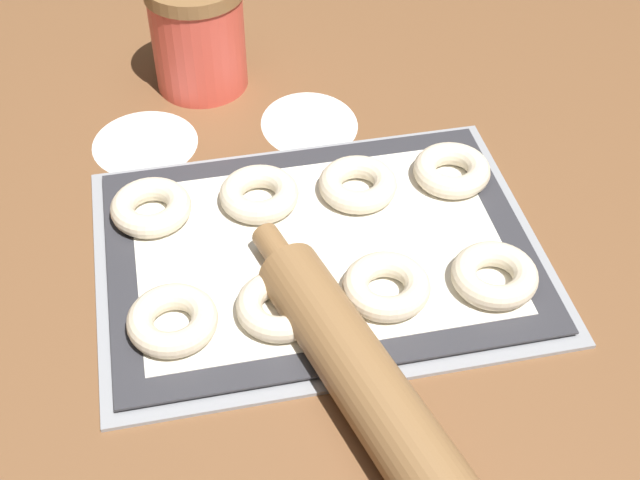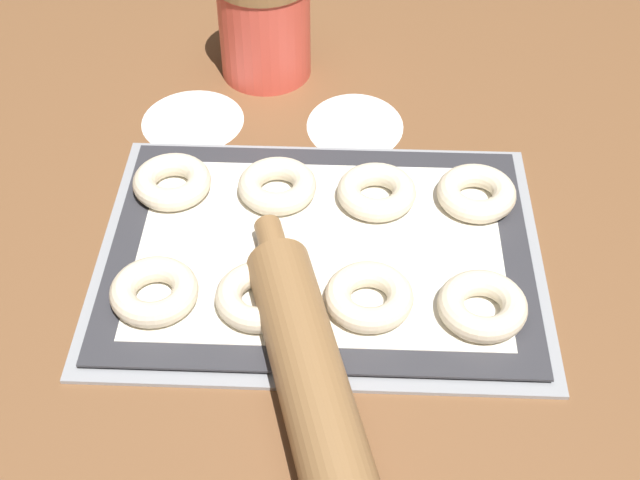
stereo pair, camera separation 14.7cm
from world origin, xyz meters
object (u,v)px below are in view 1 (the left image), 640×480
object	(u,v)px
rolling_pin	(397,430)
bagel_front_far_left	(172,320)
bagel_front_far_right	(494,275)
bagel_back_far_left	(151,207)
bagel_back_mid_right	(358,184)
bagel_back_mid_left	(259,194)
flour_canister	(198,34)
bagel_back_far_right	(452,170)
baking_tray	(320,254)
bagel_front_mid_right	(386,286)
bagel_front_mid_left	(281,305)

from	to	relation	value
rolling_pin	bagel_front_far_left	bearing A→B (deg)	136.56
bagel_front_far_right	bagel_back_far_left	xyz separation A→B (m)	(-0.30, 0.16, 0.00)
bagel_back_mid_right	bagel_back_mid_left	bearing A→B (deg)	176.86
bagel_back_far_left	flour_canister	xyz separation A→B (m)	(0.08, 0.24, 0.04)
bagel_back_mid_right	bagel_back_far_right	distance (m)	0.10
bagel_back_mid_left	bagel_back_far_right	distance (m)	0.20
bagel_back_far_right	baking_tray	bearing A→B (deg)	-154.50
rolling_pin	baking_tray	bearing A→B (deg)	93.67
baking_tray	bagel_back_mid_right	distance (m)	0.09
baking_tray	rolling_pin	xyz separation A→B (m)	(0.01, -0.22, 0.02)
bagel_front_mid_right	bagel_back_far_right	world-z (taller)	same
bagel_back_mid_left	rolling_pin	xyz separation A→B (m)	(0.06, -0.30, 0.01)
bagel_back_mid_right	flour_canister	distance (m)	0.28
bagel_back_mid_left	bagel_back_mid_right	world-z (taller)	same
bagel_front_mid_left	bagel_front_far_right	bearing A→B (deg)	-1.05
bagel_front_far_left	bagel_back_far_right	xyz separation A→B (m)	(0.30, 0.15, 0.00)
bagel_back_mid_left	flour_canister	size ratio (longest dim) A/B	0.60
bagel_back_mid_right	rolling_pin	size ratio (longest dim) A/B	0.17
bagel_front_mid_left	flour_canister	xyz separation A→B (m)	(-0.03, 0.39, 0.04)
bagel_front_mid_right	bagel_front_mid_left	bearing A→B (deg)	-178.05
bagel_front_mid_right	bagel_back_far_left	bearing A→B (deg)	143.14
bagel_front_far_left	rolling_pin	world-z (taller)	rolling_pin
bagel_front_mid_left	bagel_back_far_left	bearing A→B (deg)	123.88
bagel_back_far_left	bagel_back_mid_right	world-z (taller)	same
bagel_back_far_left	rolling_pin	xyz separation A→B (m)	(0.17, -0.30, 0.01)
bagel_front_mid_left	bagel_front_mid_right	size ratio (longest dim) A/B	1.00
bagel_front_mid_right	bagel_back_mid_left	size ratio (longest dim) A/B	1.00
bagel_back_far_left	bagel_back_mid_left	xyz separation A→B (m)	(0.11, -0.00, 0.00)
bagel_back_far_right	flour_canister	size ratio (longest dim) A/B	0.60
bagel_back_mid_left	bagel_back_far_right	size ratio (longest dim) A/B	1.00
bagel_front_far_left	flour_canister	xyz separation A→B (m)	(0.07, 0.39, 0.04)
bagel_front_far_right	bagel_back_far_right	bearing A→B (deg)	87.02
bagel_front_far_left	bagel_back_far_right	distance (m)	0.33
flour_canister	rolling_pin	xyz separation A→B (m)	(0.09, -0.54, -0.04)
bagel_front_far_right	bagel_back_far_left	bearing A→B (deg)	152.38
bagel_back_mid_right	baking_tray	bearing A→B (deg)	-127.03
bagel_back_far_left	bagel_back_mid_right	bearing A→B (deg)	-2.10
bagel_back_far_left	bagel_back_mid_right	size ratio (longest dim) A/B	1.00
bagel_front_far_left	flour_canister	world-z (taller)	flour_canister
flour_canister	bagel_front_mid_left	bearing A→B (deg)	-86.11
bagel_back_mid_right	bagel_front_mid_left	bearing A→B (deg)	-125.74
bagel_front_far_right	flour_canister	world-z (taller)	flour_canister
bagel_back_mid_right	flour_canister	bearing A→B (deg)	118.09
bagel_front_far_left	rolling_pin	bearing A→B (deg)	-43.44
baking_tray	bagel_front_far_left	size ratio (longest dim) A/B	5.34
bagel_front_far_left	bagel_front_mid_right	distance (m)	0.19
flour_canister	bagel_front_far_left	bearing A→B (deg)	-99.93
bagel_back_far_right	bagel_front_far_right	bearing A→B (deg)	-92.98
bagel_front_far_left	bagel_front_mid_left	distance (m)	0.09
bagel_front_mid_right	bagel_back_mid_right	world-z (taller)	same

